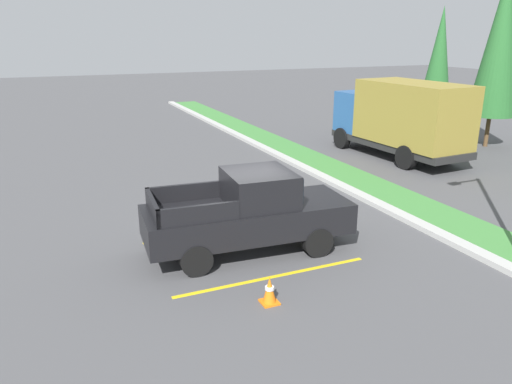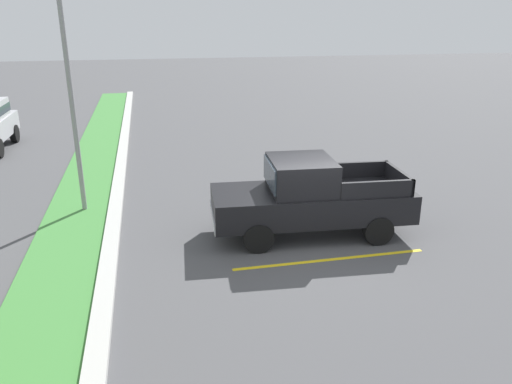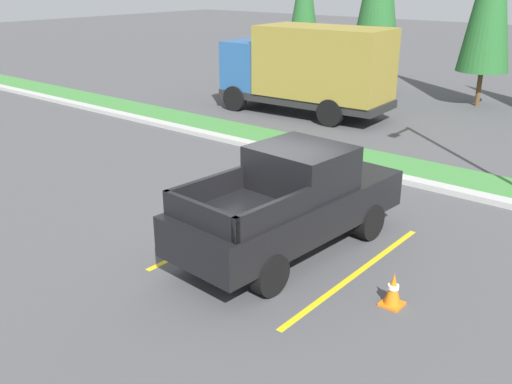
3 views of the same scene
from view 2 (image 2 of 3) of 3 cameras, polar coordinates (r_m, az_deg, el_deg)
ground_plane at (r=12.95m, az=6.26°, el=-6.00°), size 120.00×120.00×0.00m
parking_line_near at (r=12.25m, az=8.51°, el=-7.64°), size 0.12×4.80×0.01m
parking_line_far at (r=14.92m, az=4.35°, el=-2.37°), size 0.12×4.80×0.01m
curb_strip at (r=12.38m, az=-16.48°, el=-7.62°), size 56.00×0.40×0.15m
grass_median at (r=12.54m, az=-21.51°, el=-8.08°), size 56.00×1.80×0.06m
pickup_truck_main at (r=13.16m, az=6.17°, el=-0.65°), size 2.25×5.35×2.10m
street_light at (r=14.97m, az=-20.00°, el=12.13°), size 0.24×1.49×6.75m
traffic_cone at (r=15.88m, az=5.37°, el=0.09°), size 0.36×0.36×0.60m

